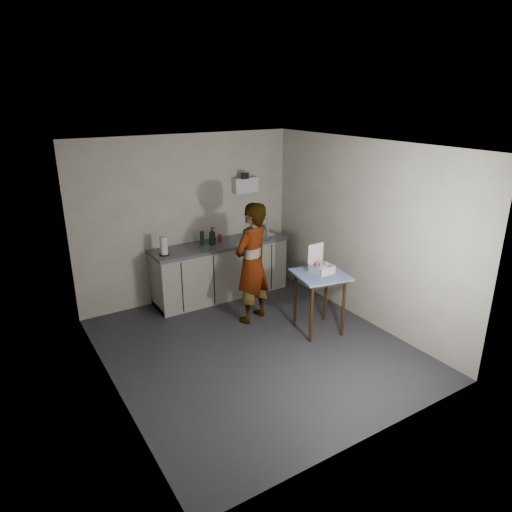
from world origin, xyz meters
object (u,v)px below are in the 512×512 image
paper_towel (164,246)px  standing_man (252,263)px  bakery_box (321,266)px  side_table (320,281)px  dish_rack (262,233)px  kitchen_counter (221,271)px  soda_can (220,238)px  soap_bottle (212,236)px  dark_bottle (202,238)px

paper_towel → standing_man: bearing=-43.6°
paper_towel → bakery_box: bakery_box is taller
side_table → dish_rack: dish_rack is taller
side_table → bakery_box: (0.04, 0.05, 0.19)m
paper_towel → dish_rack: paper_towel is taller
standing_man → paper_towel: size_ratio=6.28×
dish_rack → bakery_box: bearing=-94.4°
kitchen_counter → soda_can: (0.03, 0.06, 0.54)m
soap_bottle → kitchen_counter: bearing=6.9°
side_table → dish_rack: bearing=95.3°
kitchen_counter → side_table: bearing=-71.1°
standing_man → bakery_box: size_ratio=4.71×
dark_bottle → side_table: bearing=-64.1°
kitchen_counter → dish_rack: dish_rack is taller
standing_man → dish_rack: size_ratio=4.92×
soda_can → bakery_box: size_ratio=0.31×
kitchen_counter → paper_towel: paper_towel is taller
soap_bottle → paper_towel: bearing=-176.4°
soap_bottle → dark_bottle: size_ratio=1.29×
standing_man → soda_can: bearing=-113.3°
kitchen_counter → dark_bottle: dark_bottle is taller
bakery_box → dark_bottle: bearing=115.1°
soap_bottle → soda_can: (0.17, 0.08, -0.08)m
soap_bottle → paper_towel: size_ratio=1.02×
dish_rack → bakery_box: (-0.13, -1.69, -0.03)m
side_table → dark_bottle: dark_bottle is taller
side_table → standing_man: standing_man is taller
side_table → soda_can: size_ratio=7.35×
soda_can → paper_towel: bearing=-172.5°
soda_can → standing_man: bearing=-92.0°
side_table → soda_can: 1.93m
soap_bottle → dark_bottle: soap_bottle is taller
dark_bottle → bakery_box: 2.01m
kitchen_counter → bakery_box: (0.65, -1.72, 0.51)m
kitchen_counter → dark_bottle: size_ratio=10.14×
dark_bottle → dish_rack: size_ratio=0.62×
kitchen_counter → paper_towel: (-0.96, -0.07, 0.62)m
standing_man → paper_towel: (-0.96, 0.91, 0.16)m
standing_man → dish_rack: standing_man is taller
dish_rack → paper_towel: bearing=-178.5°
standing_man → bakery_box: bearing=110.1°
soap_bottle → bakery_box: (0.79, -1.70, -0.11)m
side_table → bakery_box: bearing=58.0°
standing_man → soda_can: (0.04, 1.04, 0.09)m
standing_man → soap_bottle: bearing=-103.2°
soap_bottle → bakery_box: bearing=-65.1°
standing_man → paper_towel: standing_man is taller
kitchen_counter → dish_rack: size_ratio=6.26×
paper_towel → dish_rack: (1.74, 0.04, -0.08)m
soda_can → kitchen_counter: bearing=-118.4°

